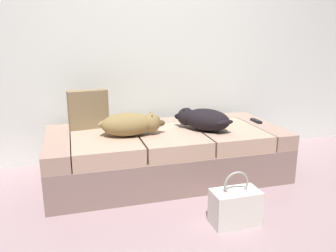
# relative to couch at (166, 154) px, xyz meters

# --- Properties ---
(ground_plane) EXTENTS (10.00, 10.00, 0.00)m
(ground_plane) POSITION_rel_couch_xyz_m (0.00, -0.96, -0.21)
(ground_plane) COLOR #A4858A
(back_wall) EXTENTS (6.40, 0.10, 2.80)m
(back_wall) POSITION_rel_couch_xyz_m (0.00, 0.67, 1.19)
(back_wall) COLOR silver
(back_wall) RESTS_ON ground
(couch) EXTENTS (2.03, 0.93, 0.43)m
(couch) POSITION_rel_couch_xyz_m (0.00, 0.00, 0.00)
(couch) COLOR gray
(couch) RESTS_ON ground
(dog_tan) EXTENTS (0.57, 0.27, 0.19)m
(dog_tan) POSITION_rel_couch_xyz_m (-0.32, -0.08, 0.32)
(dog_tan) COLOR olive
(dog_tan) RESTS_ON couch
(dog_dark) EXTENTS (0.47, 0.48, 0.19)m
(dog_dark) POSITION_rel_couch_xyz_m (0.31, -0.08, 0.31)
(dog_dark) COLOR black
(dog_dark) RESTS_ON couch
(tv_remote) EXTENTS (0.04, 0.15, 0.02)m
(tv_remote) POSITION_rel_couch_xyz_m (0.90, 0.03, 0.23)
(tv_remote) COLOR black
(tv_remote) RESTS_ON couch
(throw_pillow) EXTENTS (0.35, 0.17, 0.34)m
(throw_pillow) POSITION_rel_couch_xyz_m (-0.64, 0.27, 0.39)
(throw_pillow) COLOR olive
(throw_pillow) RESTS_ON couch
(handbag) EXTENTS (0.32, 0.18, 0.38)m
(handbag) POSITION_rel_couch_xyz_m (0.22, -0.90, -0.09)
(handbag) COLOR silver
(handbag) RESTS_ON ground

